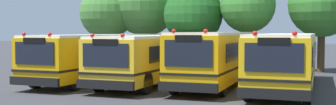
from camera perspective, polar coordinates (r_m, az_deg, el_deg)
ground_plane at (r=21.86m, az=2.47°, el=-4.24°), size 160.00×160.00×0.00m
school_bus_0 at (r=23.97m, az=-8.78°, el=-0.30°), size 2.71×11.54×2.64m
school_bus_1 at (r=22.30m, az=-1.49°, el=-0.55°), size 2.75×10.91×2.61m
school_bus_2 at (r=21.19m, az=6.50°, el=-0.52°), size 2.55×9.78×2.77m
school_bus_3 at (r=20.79m, az=15.40°, el=-0.76°), size 2.70×11.53×2.70m
tree_0 at (r=33.47m, az=-8.06°, el=5.28°), size 4.13×4.13×6.21m
tree_1 at (r=33.29m, az=-3.02°, el=6.71°), size 5.07×5.07×7.39m
tree_2 at (r=29.80m, az=3.29°, el=4.98°), size 4.09×4.09×5.89m
tree_3 at (r=28.99m, az=10.53°, el=6.03°), size 3.66×3.66×6.24m
tree_4 at (r=30.10m, az=19.86°, el=5.96°), size 4.36×4.36×6.66m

